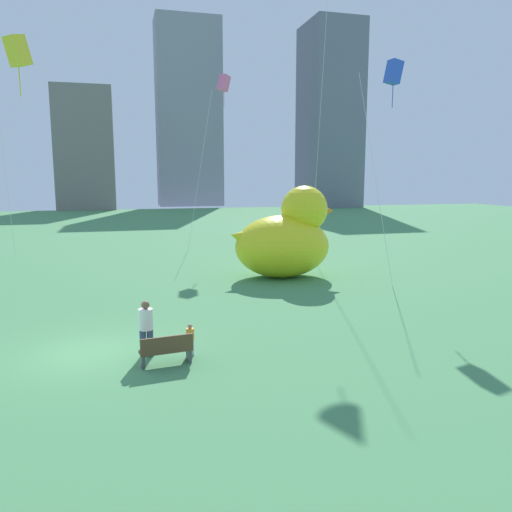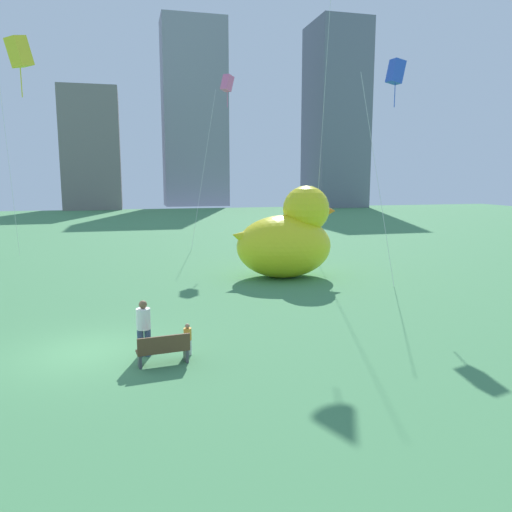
{
  "view_description": "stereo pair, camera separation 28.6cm",
  "coord_description": "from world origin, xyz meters",
  "views": [
    {
      "loc": [
        1.18,
        -15.51,
        5.35
      ],
      "look_at": [
        6.48,
        4.01,
        2.13
      ],
      "focal_mm": 35.02,
      "sensor_mm": 36.0,
      "label": 1
    },
    {
      "loc": [
        1.46,
        -15.58,
        5.35
      ],
      "look_at": [
        6.48,
        4.01,
        2.13
      ],
      "focal_mm": 35.02,
      "sensor_mm": 36.0,
      "label": 2
    }
  ],
  "objects": [
    {
      "name": "kite_blue",
      "position": [
        14.49,
        7.56,
        10.4
      ],
      "size": [
        2.06,
        2.16,
        11.07
      ],
      "color": "silver",
      "rests_on": "ground"
    },
    {
      "name": "person_child",
      "position": [
        3.05,
        -1.04,
        0.54
      ],
      "size": [
        0.24,
        0.24,
        0.99
      ],
      "color": "silver",
      "rests_on": "ground"
    },
    {
      "name": "park_bench",
      "position": [
        2.29,
        -1.67,
        0.47
      ],
      "size": [
        1.54,
        0.62,
        0.9
      ],
      "color": "brown",
      "rests_on": "ground"
    },
    {
      "name": "ground_plane",
      "position": [
        0.0,
        0.0,
        0.0
      ],
      "size": [
        140.0,
        140.0,
        0.0
      ],
      "primitive_type": "plane",
      "color": "#488752"
    },
    {
      "name": "city_skyline",
      "position": [
        -3.28,
        73.61,
        15.65
      ],
      "size": [
        87.33,
        18.01,
        38.5
      ],
      "color": "gray",
      "rests_on": "ground"
    },
    {
      "name": "person_adult",
      "position": [
        1.78,
        -0.79,
        0.95
      ],
      "size": [
        0.42,
        0.42,
        1.72
      ],
      "color": "#38476B",
      "rests_on": "ground"
    },
    {
      "name": "kite_yellow",
      "position": [
        -2.4,
        6.35,
        10.07
      ],
      "size": [
        2.22,
        3.05,
        10.76
      ],
      "color": "silver",
      "rests_on": "ground"
    },
    {
      "name": "giant_inflatable_duck",
      "position": [
        9.68,
        9.61,
        2.08
      ],
      "size": [
        5.9,
        3.78,
        4.89
      ],
      "color": "yellow",
      "rests_on": "ground"
    },
    {
      "name": "kite_pink",
      "position": [
        8.77,
        21.38,
        11.97
      ],
      "size": [
        3.43,
        3.36,
        12.68
      ],
      "color": "silver",
      "rests_on": "ground"
    }
  ]
}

